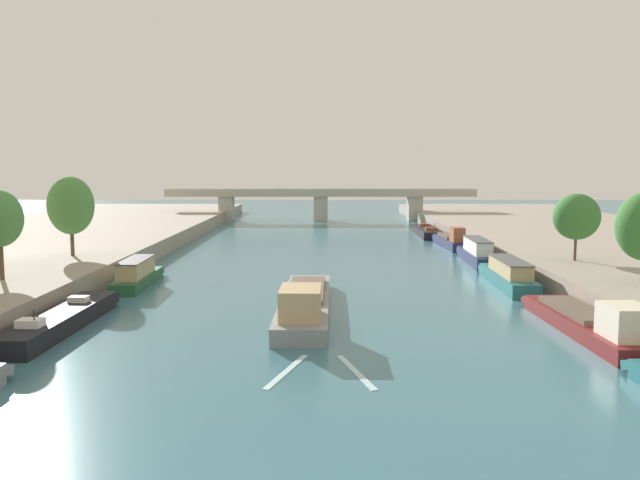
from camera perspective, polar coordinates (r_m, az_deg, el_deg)
barge_midriver at (r=47.23m, az=-1.46°, el=-5.48°), size 3.90×20.73×3.07m
wake_behind_barge at (r=34.57m, az=-0.00°, el=-11.45°), size 5.60×5.94×0.03m
moored_boat_left_gap_after at (r=46.33m, az=-21.86°, el=-6.52°), size 2.99×15.51×2.32m
moored_boat_left_downstream at (r=60.76m, az=-15.84°, el=-2.94°), size 2.54×11.46×2.51m
moored_boat_right_far at (r=44.93m, az=22.57°, el=-6.66°), size 3.43×16.07×2.89m
moored_boat_right_downstream at (r=60.66m, az=16.07°, el=-2.95°), size 2.86×13.55×2.53m
moored_boat_right_midway at (r=74.54m, az=13.46°, el=-1.09°), size 2.66×12.89×2.81m
moored_boat_right_lone at (r=88.31m, az=11.26°, el=-0.06°), size 2.50×12.84×3.06m
moored_boat_right_second at (r=103.91m, az=9.24°, el=0.75°), size 3.41×15.96×2.30m
tree_left_past_mid at (r=68.06m, az=-21.14°, el=2.84°), size 4.44×4.44×7.80m
tree_right_third at (r=64.66m, az=21.48°, el=1.91°), size 4.25×4.25×6.24m
bridge_far at (r=131.00m, az=-0.05°, el=3.50°), size 62.00×4.40×6.42m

